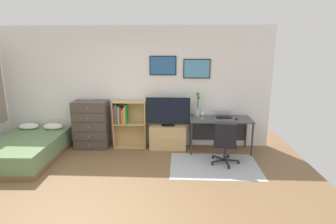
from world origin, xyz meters
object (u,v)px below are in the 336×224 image
tv_stand (168,137)px  desk (220,123)px  office_chair (225,143)px  bookshelf (126,120)px  laptop (223,115)px  wine_glass (202,113)px  bamboo_vase (198,105)px  bed (26,149)px  dresser (92,124)px  television (168,112)px  computer_mouse (236,119)px

tv_stand → desk: desk is taller
desk → office_chair: (-0.00, -0.82, -0.15)m
desk → bookshelf: bearing=177.8°
desk → laptop: bearing=-14.8°
bookshelf → laptop: bookshelf is taller
desk → wine_glass: (-0.40, -0.13, 0.27)m
tv_stand → laptop: laptop is taller
laptop → bamboo_vase: size_ratio=0.80×
bed → dresser: (1.13, 0.74, 0.31)m
television → wine_glass: 0.76m
dresser → television: (1.73, -0.01, 0.32)m
wine_glass → dresser: bearing=176.7°
bookshelf → television: size_ratio=1.10×
office_chair → bamboo_vase: 1.19m
bookshelf → office_chair: bearing=-23.3°
television → desk: 1.17m
office_chair → tv_stand: bearing=152.2°
office_chair → television: bearing=152.9°
laptop → computer_mouse: laptop is taller
bed → television: (2.86, 0.73, 0.63)m
tv_stand → bamboo_vase: bamboo_vase is taller
bamboo_vase → wine_glass: 0.30m
wine_glass → computer_mouse: bearing=-1.7°
desk → office_chair: office_chair is taller
laptop → computer_mouse: size_ratio=4.11×
wine_glass → office_chair: bearing=-60.2°
desk → laptop: (0.07, -0.02, 0.20)m
bed → office_chair: bearing=-3.2°
bookshelf → bamboo_vase: bearing=1.9°
tv_stand → television: bearing=-90.0°
television → computer_mouse: 1.48m
desk → office_chair: size_ratio=1.54×
bed → computer_mouse: computer_mouse is taller
desk → wine_glass: size_ratio=7.35×
television → bamboo_vase: (0.66, 0.13, 0.13)m
bed → desk: size_ratio=1.48×
tv_stand → laptop: size_ratio=1.90×
television → bamboo_vase: bamboo_vase is taller
dresser → bamboo_vase: bamboo_vase is taller
laptop → bookshelf: bearing=173.7°
wine_glass → tv_stand: bearing=168.2°
television → laptop: television is taller
dresser → desk: size_ratio=0.81×
dresser → bed: bearing=-146.7°
bed → dresser: size_ratio=1.83×
bookshelf → desk: size_ratio=0.80×
dresser → television: television is taller
bamboo_vase → dresser: bearing=-177.1°
desk → bamboo_vase: (-0.49, 0.13, 0.38)m
tv_stand → office_chair: office_chair is taller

